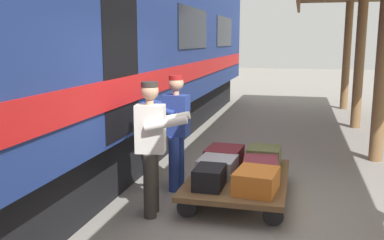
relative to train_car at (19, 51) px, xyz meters
The scene contains 11 objects.
ground_plane 3.92m from the train_car, behind, with size 60.00×60.00×0.00m, color gray.
train_car is the anchor object (origin of this frame).
luggage_cart 3.50m from the train_car, 168.11° to the right, with size 1.34×2.06×0.32m.
suitcase_black_hardshell 3.09m from the train_car, behind, with size 0.36×0.50×0.27m, color black.
suitcase_maroon_trunk 3.32m from the train_car, 155.80° to the right, with size 0.52×0.61×0.25m, color maroon.
suitcase_burgundy_valise 3.67m from the train_car, 169.18° to the right, with size 0.47×0.57×0.27m, color maroon.
suitcase_gray_aluminum 3.16m from the train_car, 166.79° to the right, with size 0.50×0.56×0.24m, color #9EA0A5.
suitcase_orange_carryall 3.62m from the train_car, behind, with size 0.50×0.61×0.28m, color #CC6B23.
suitcase_olive_duffel 3.80m from the train_car, 159.90° to the right, with size 0.48×0.50×0.29m, color brown.
porter_in_overalls 2.41m from the train_car, 158.35° to the right, with size 0.69×0.47×1.70m.
porter_by_door 2.28m from the train_car, behind, with size 0.70×0.49×1.70m.
Camera 1 is at (-0.38, 5.17, 2.20)m, focal length 40.32 mm.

